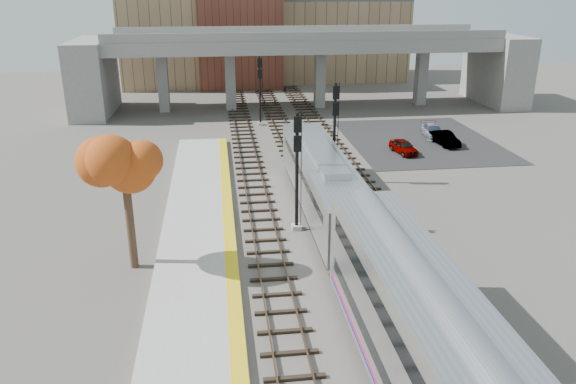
{
  "coord_description": "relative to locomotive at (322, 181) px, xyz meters",
  "views": [
    {
      "loc": [
        -5.77,
        -23.64,
        14.69
      ],
      "look_at": [
        -1.63,
        8.63,
        2.5
      ],
      "focal_mm": 35.0,
      "sensor_mm": 36.0,
      "label": 1
    }
  ],
  "objects": [
    {
      "name": "overpass",
      "position": [
        3.92,
        33.98,
        3.53
      ],
      "size": [
        54.0,
        12.0,
        9.5
      ],
      "color": "slate",
      "rests_on": "ground"
    },
    {
      "name": "yellow_strip",
      "position": [
        -6.35,
        -11.02,
        -1.92
      ],
      "size": [
        0.7,
        60.0,
        0.01
      ],
      "primitive_type": "cube",
      "color": "yellow",
      "rests_on": "platform"
    },
    {
      "name": "car_c",
      "position": [
        14.67,
        17.96,
        -1.61
      ],
      "size": [
        2.27,
        4.49,
        1.25
      ],
      "primitive_type": "imported",
      "rotation": [
        0.0,
        0.0,
        -0.12
      ],
      "color": "#99999E",
      "rests_on": "parking_lot"
    },
    {
      "name": "tree",
      "position": [
        -11.65,
        -6.32,
        3.53
      ],
      "size": [
        3.6,
        3.6,
        7.82
      ],
      "color": "#382619",
      "rests_on": "ground"
    },
    {
      "name": "signal_mast_near",
      "position": [
        -2.1,
        -2.59,
        1.53
      ],
      "size": [
        0.6,
        0.64,
        7.51
      ],
      "color": "#9E9E99",
      "rests_on": "ground"
    },
    {
      "name": "ground",
      "position": [
        -1.0,
        -11.02,
        -2.28
      ],
      "size": [
        160.0,
        160.0,
        0.0
      ],
      "primitive_type": "plane",
      "color": "#47423D",
      "rests_on": "ground"
    },
    {
      "name": "tracks",
      "position": [
        -0.07,
        1.48,
        -2.2
      ],
      "size": [
        10.7,
        95.0,
        0.25
      ],
      "color": "black",
      "rests_on": "ground"
    },
    {
      "name": "locomotive",
      "position": [
        0.0,
        0.0,
        0.0
      ],
      "size": [
        3.02,
        19.05,
        4.1
      ],
      "color": "#A8AAB2",
      "rests_on": "ground"
    },
    {
      "name": "car_a",
      "position": [
        9.94,
        12.8,
        -1.62
      ],
      "size": [
        2.08,
        3.83,
        1.24
      ],
      "primitive_type": "imported",
      "rotation": [
        0.0,
        0.0,
        0.18
      ],
      "color": "#99999E",
      "rests_on": "parking_lot"
    },
    {
      "name": "parking_lot",
      "position": [
        13.0,
        16.98,
        -2.26
      ],
      "size": [
        14.0,
        18.0,
        0.04
      ],
      "primitive_type": "cube",
      "color": "black",
      "rests_on": "ground"
    },
    {
      "name": "car_b",
      "position": [
        14.74,
        14.96,
        -1.59
      ],
      "size": [
        1.84,
        4.09,
        1.3
      ],
      "primitive_type": "imported",
      "rotation": [
        0.0,
        0.0,
        0.12
      ],
      "color": "#99999E",
      "rests_on": "parking_lot"
    },
    {
      "name": "platform",
      "position": [
        -8.25,
        -11.02,
        -2.1
      ],
      "size": [
        4.5,
        60.0,
        0.35
      ],
      "primitive_type": "cube",
      "color": "#9E9E99",
      "rests_on": "ground"
    },
    {
      "name": "buildings_far",
      "position": [
        0.26,
        55.55,
        5.6
      ],
      "size": [
        43.0,
        21.0,
        20.6
      ],
      "color": "#9F805C",
      "rests_on": "ground"
    },
    {
      "name": "signal_mast_far",
      "position": [
        -2.1,
        25.3,
        1.44
      ],
      "size": [
        0.6,
        0.64,
        7.37
      ],
      "color": "#9E9E99",
      "rests_on": "ground"
    },
    {
      "name": "signal_mast_mid",
      "position": [
        2.0,
        5.94,
        1.68
      ],
      "size": [
        0.6,
        0.64,
        7.74
      ],
      "color": "#9E9E99",
      "rests_on": "ground"
    }
  ]
}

